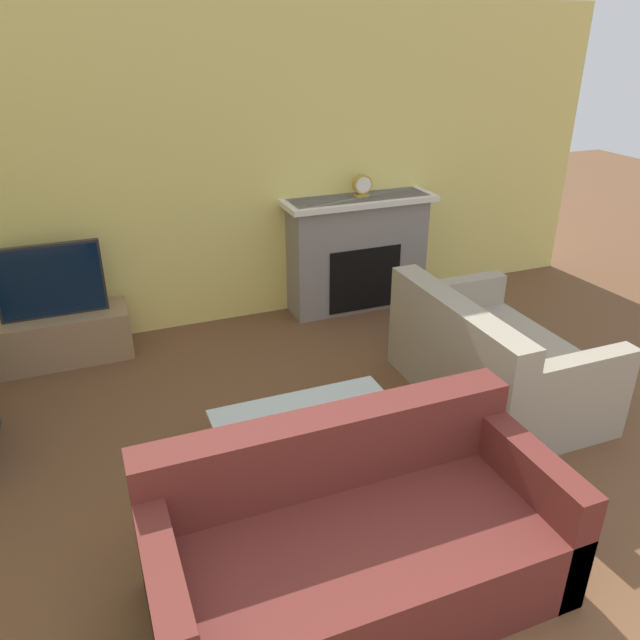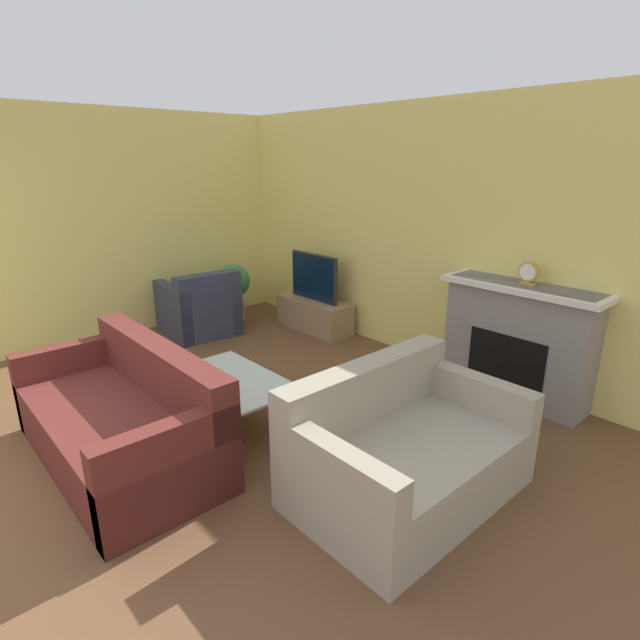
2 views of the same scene
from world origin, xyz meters
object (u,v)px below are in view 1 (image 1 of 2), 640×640
Objects in this scene: tv at (50,281)px; couch_sectional at (355,543)px; mantel_clock at (362,185)px; couch_loveseat at (492,363)px; coffee_table at (311,425)px.

couch_sectional is at bearing -67.03° from tv.
tv is 3.94× the size of mantel_clock.
tv is 0.42× the size of couch_sectional.
couch_sectional is (1.26, -2.96, -0.41)m from tv.
couch_sectional is 2.03m from couch_loveseat.
mantel_clock reaches higher than couch_loveseat.
mantel_clock is (2.71, 0.11, 0.49)m from tv.
tv is 2.75m from mantel_clock.
couch_sectional is 3.51m from mantel_clock.
coffee_table is (1.37, -2.10, -0.34)m from tv.
couch_loveseat reaches higher than coffee_table.
mantel_clock is at bearing 64.69° from couch_sectional.
tv is 0.72× the size of coffee_table.
couch_sectional is 0.88m from coffee_table.
tv is 0.53× the size of couch_loveseat.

